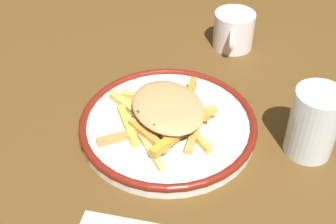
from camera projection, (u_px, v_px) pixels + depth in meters
ground_plane at (168, 130)px, 0.69m from camera, size 2.60×2.60×0.00m
plate at (168, 124)px, 0.68m from camera, size 0.27×0.27×0.02m
fries_heap at (168, 113)px, 0.67m from camera, size 0.19×0.19×0.04m
water_glass at (314, 121)px, 0.63m from camera, size 0.07×0.07×0.11m
coffee_mug at (234, 30)px, 0.85m from camera, size 0.10×0.08×0.07m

